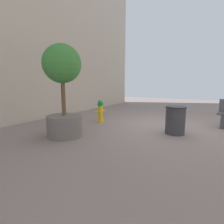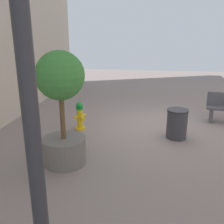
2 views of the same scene
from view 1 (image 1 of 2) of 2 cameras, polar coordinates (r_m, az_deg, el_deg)
The scene contains 4 objects.
ground_plane at distance 6.45m, azimuth 17.37°, elevation -4.37°, with size 23.40×23.40×0.00m, color gray.
fire_hydrant at distance 6.78m, azimuth -3.77°, elevation 0.33°, with size 0.36×0.36×0.85m.
planter_tree at distance 4.97m, azimuth -15.70°, elevation 8.28°, with size 1.03×1.03×2.51m.
trash_bin at distance 5.47m, azimuth 19.89°, elevation -2.48°, with size 0.59×0.59×0.82m.
Camera 1 is at (-1.39, 6.13, 1.47)m, focal length 28.10 mm.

